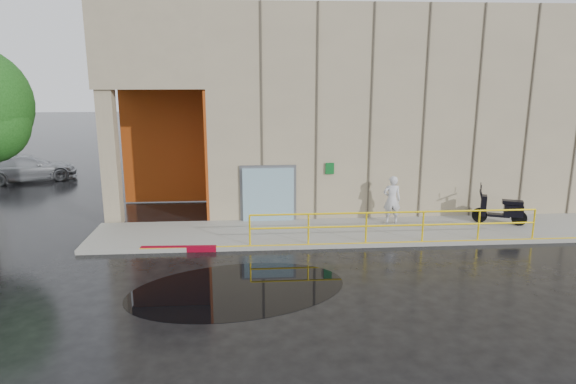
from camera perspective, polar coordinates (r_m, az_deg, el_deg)
name	(u,v)px	position (r m, az deg, el deg)	size (l,w,h in m)	color
ground	(269,289)	(13.88, -2.11, -10.74)	(120.00, 120.00, 0.00)	black
sidewalk	(377,231)	(18.58, 9.81, -4.32)	(20.00, 3.00, 0.15)	gray
building	(370,102)	(24.32, 9.07, 9.81)	(20.00, 10.17, 8.00)	gray
guardrail	(395,226)	(17.23, 11.77, -3.73)	(9.56, 0.06, 1.03)	yellow
person	(392,200)	(19.16, 11.47, -0.84)	(0.65, 0.43, 1.78)	silver
scooter	(501,202)	(20.25, 22.62, -1.00)	(1.94, 1.26, 1.47)	black
red_curb	(179,249)	(16.88, -12.06, -6.21)	(2.40, 0.18, 0.18)	maroon
puddle	(238,289)	(13.92, -5.62, -10.72)	(5.84, 3.59, 0.01)	black
car_c	(27,168)	(29.96, -26.97, 2.39)	(1.93, 4.74, 1.38)	#A7A9AE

